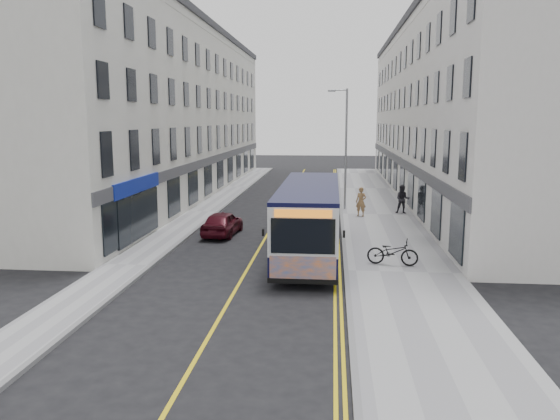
% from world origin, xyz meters
% --- Properties ---
extents(ground, '(140.00, 140.00, 0.00)m').
position_xyz_m(ground, '(0.00, 0.00, 0.00)').
color(ground, black).
rests_on(ground, ground).
extents(pavement_east, '(4.50, 64.00, 0.12)m').
position_xyz_m(pavement_east, '(6.25, 12.00, 0.06)').
color(pavement_east, '#9A9A9C').
rests_on(pavement_east, ground).
extents(pavement_west, '(2.00, 64.00, 0.12)m').
position_xyz_m(pavement_west, '(-5.00, 12.00, 0.06)').
color(pavement_west, '#9A9A9C').
rests_on(pavement_west, ground).
extents(kerb_east, '(0.18, 64.00, 0.13)m').
position_xyz_m(kerb_east, '(4.00, 12.00, 0.07)').
color(kerb_east, slate).
rests_on(kerb_east, ground).
extents(kerb_west, '(0.18, 64.00, 0.13)m').
position_xyz_m(kerb_west, '(-4.00, 12.00, 0.07)').
color(kerb_west, slate).
rests_on(kerb_west, ground).
extents(road_centre_line, '(0.12, 64.00, 0.01)m').
position_xyz_m(road_centre_line, '(0.00, 12.00, 0.00)').
color(road_centre_line, yellow).
rests_on(road_centre_line, ground).
extents(road_dbl_yellow_inner, '(0.10, 64.00, 0.01)m').
position_xyz_m(road_dbl_yellow_inner, '(3.55, 12.00, 0.00)').
color(road_dbl_yellow_inner, yellow).
rests_on(road_dbl_yellow_inner, ground).
extents(road_dbl_yellow_outer, '(0.10, 64.00, 0.01)m').
position_xyz_m(road_dbl_yellow_outer, '(3.75, 12.00, 0.00)').
color(road_dbl_yellow_outer, yellow).
rests_on(road_dbl_yellow_outer, ground).
extents(terrace_east, '(6.00, 46.00, 13.00)m').
position_xyz_m(terrace_east, '(11.50, 21.00, 6.50)').
color(terrace_east, silver).
rests_on(terrace_east, ground).
extents(terrace_west, '(6.00, 46.00, 13.00)m').
position_xyz_m(terrace_west, '(-9.00, 21.00, 6.50)').
color(terrace_west, silver).
rests_on(terrace_west, ground).
extents(streetlamp, '(1.32, 0.18, 8.00)m').
position_xyz_m(streetlamp, '(4.17, 14.00, 4.38)').
color(streetlamp, gray).
rests_on(streetlamp, ground).
extents(city_bus, '(2.57, 10.99, 3.19)m').
position_xyz_m(city_bus, '(2.41, 1.63, 1.75)').
color(city_bus, black).
rests_on(city_bus, ground).
extents(bicycle, '(2.17, 1.08, 1.09)m').
position_xyz_m(bicycle, '(5.90, -0.23, 0.66)').
color(bicycle, black).
rests_on(bicycle, pavement_east).
extents(pedestrian_near, '(0.75, 0.61, 1.80)m').
position_xyz_m(pedestrian_near, '(5.17, 11.19, 1.02)').
color(pedestrian_near, olive).
rests_on(pedestrian_near, pavement_east).
extents(pedestrian_far, '(0.97, 0.81, 1.81)m').
position_xyz_m(pedestrian_far, '(7.85, 12.42, 1.03)').
color(pedestrian_far, black).
rests_on(pedestrian_far, pavement_east).
extents(car_white, '(1.68, 3.91, 1.25)m').
position_xyz_m(car_white, '(1.80, 20.73, 0.63)').
color(car_white, white).
rests_on(car_white, ground).
extents(car_maroon, '(1.82, 3.89, 1.29)m').
position_xyz_m(car_maroon, '(-2.33, 5.40, 0.64)').
color(car_maroon, '#440B16').
rests_on(car_maroon, ground).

